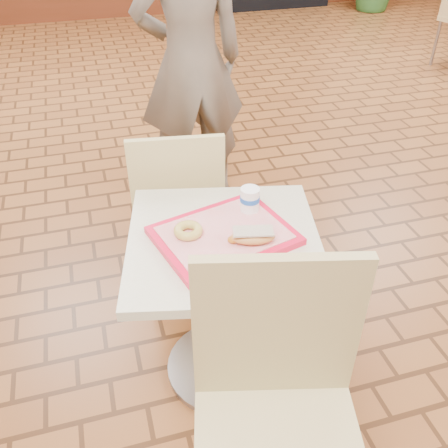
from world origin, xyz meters
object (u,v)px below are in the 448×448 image
object	(u,v)px
chair_main_front	(278,410)
paper_cup	(250,199)
main_table	(224,287)
chair_main_back	(178,203)
ring_donut	(188,230)
customer	(191,62)
serving_tray	(224,235)
long_john_donut	(252,236)

from	to	relation	value
chair_main_front	paper_cup	distance (m)	0.71
main_table	chair_main_back	world-z (taller)	chair_main_back
main_table	chair_main_front	bearing A→B (deg)	-91.62
chair_main_front	chair_main_back	size ratio (longest dim) A/B	1.14
main_table	chair_main_back	size ratio (longest dim) A/B	0.81
chair_main_front	ring_donut	size ratio (longest dim) A/B	9.92
chair_main_back	customer	xyz separation A→B (m)	(0.25, 0.77, 0.36)
serving_tray	ring_donut	bearing A→B (deg)	169.22
long_john_donut	paper_cup	world-z (taller)	paper_cup
main_table	long_john_donut	distance (m)	0.29
main_table	paper_cup	distance (m)	0.33
customer	paper_cup	xyz separation A→B (m)	(-0.08, -1.23, -0.08)
long_john_donut	paper_cup	xyz separation A→B (m)	(0.05, 0.17, 0.02)
chair_main_front	paper_cup	xyz separation A→B (m)	(0.14, 0.66, 0.21)
serving_tray	chair_main_back	bearing A→B (deg)	94.98
customer	serving_tray	bearing A→B (deg)	77.79
ring_donut	paper_cup	distance (m)	0.25
chair_main_front	long_john_donut	world-z (taller)	chair_main_front
ring_donut	paper_cup	bearing A→B (deg)	18.51
paper_cup	chair_main_front	bearing A→B (deg)	-101.76
serving_tray	long_john_donut	xyz separation A→B (m)	(0.07, -0.07, 0.03)
chair_main_back	long_john_donut	xyz separation A→B (m)	(0.12, -0.63, 0.26)
chair_main_back	customer	bearing A→B (deg)	-99.66
customer	serving_tray	size ratio (longest dim) A/B	3.86
chair_main_front	customer	size ratio (longest dim) A/B	0.58
chair_main_front	ring_donut	bearing A→B (deg)	113.94
serving_tray	paper_cup	size ratio (longest dim) A/B	5.02
chair_main_back	long_john_donut	world-z (taller)	chair_main_back
ring_donut	long_john_donut	bearing A→B (deg)	-26.90
chair_main_front	chair_main_back	bearing A→B (deg)	105.93
customer	ring_donut	xyz separation A→B (m)	(-0.32, -1.31, -0.11)
main_table	long_john_donut	xyz separation A→B (m)	(0.07, -0.07, 0.27)
serving_tray	long_john_donut	bearing A→B (deg)	-45.60
serving_tray	paper_cup	bearing A→B (deg)	39.72
serving_tray	paper_cup	xyz separation A→B (m)	(0.12, 0.10, 0.06)
customer	paper_cup	world-z (taller)	customer
paper_cup	long_john_donut	bearing A→B (deg)	-106.29
chair_main_back	long_john_donut	size ratio (longest dim) A/B	5.30
main_table	paper_cup	size ratio (longest dim) A/B	7.90
ring_donut	customer	bearing A→B (deg)	76.43
main_table	serving_tray	xyz separation A→B (m)	(-0.00, 0.00, 0.23)
chair_main_front	paper_cup	bearing A→B (deg)	92.49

